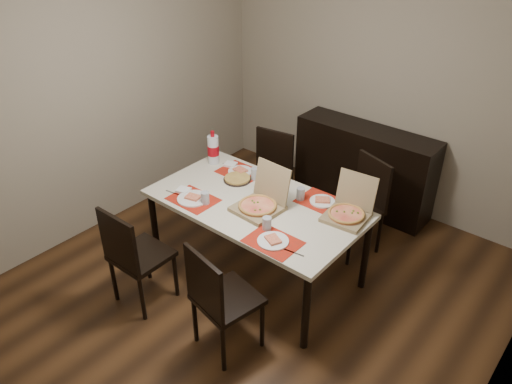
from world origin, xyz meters
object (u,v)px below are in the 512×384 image
at_px(chair_far_right, 361,201).
at_px(soda_bottle, 213,150).
at_px(pizza_box_center, 260,203).
at_px(dip_bowl, 276,192).
at_px(chair_far_left, 269,172).
at_px(dining_table, 256,209).
at_px(chair_near_right, 219,297).
at_px(sideboard, 364,168).
at_px(chair_near_left, 133,254).

xyz_separation_m(chair_far_right, soda_bottle, (-1.27, -0.64, 0.38)).
distance_m(pizza_box_center, dip_bowl, 0.29).
xyz_separation_m(chair_far_left, soda_bottle, (-0.26, -0.52, 0.38)).
xyz_separation_m(dining_table, chair_near_right, (0.36, -0.85, -0.17)).
relative_size(dining_table, dip_bowl, 17.29).
bearing_deg(pizza_box_center, dining_table, 148.50).
bearing_deg(chair_near_right, chair_far_right, 85.49).
height_order(sideboard, dining_table, sideboard).
relative_size(sideboard, pizza_box_center, 3.67).
height_order(chair_near_left, chair_far_right, same).
xyz_separation_m(chair_near_left, chair_far_right, (1.00, 1.85, 0.00)).
relative_size(chair_far_right, dip_bowl, 8.93).
bearing_deg(dining_table, sideboard, 85.05).
height_order(sideboard, chair_near_right, chair_near_right).
relative_size(chair_near_right, dip_bowl, 8.93).
bearing_deg(soda_bottle, dining_table, -20.60).
distance_m(chair_near_left, chair_far_left, 1.74).
relative_size(chair_near_left, dip_bowl, 8.93).
relative_size(sideboard, dining_table, 0.83).
xyz_separation_m(pizza_box_center, dip_bowl, (-0.06, 0.28, -0.04)).
bearing_deg(chair_far_left, chair_near_right, -62.42).
height_order(chair_near_left, soda_bottle, soda_bottle).
bearing_deg(chair_near_right, dining_table, 113.17).
bearing_deg(dip_bowl, chair_far_right, 56.23).
xyz_separation_m(chair_near_right, chair_far_left, (-0.87, 1.66, 0.00)).
bearing_deg(dip_bowl, sideboard, 85.71).
relative_size(dining_table, chair_near_right, 1.94).
height_order(chair_near_left, dip_bowl, chair_near_left).
bearing_deg(chair_near_left, chair_near_right, 5.01).
relative_size(dining_table, chair_near_left, 1.94).
height_order(chair_near_right, dip_bowl, chair_near_right).
distance_m(sideboard, soda_bottle, 1.68).
bearing_deg(sideboard, soda_bottle, -124.06).
bearing_deg(chair_near_right, sideboard, 95.12).
xyz_separation_m(chair_far_left, chair_far_right, (1.01, 0.11, 0.00)).
distance_m(chair_near_right, soda_bottle, 1.65).
bearing_deg(chair_far_right, dining_table, -118.55).
relative_size(pizza_box_center, dip_bowl, 3.92).
height_order(sideboard, chair_near_left, chair_near_left).
relative_size(dip_bowl, soda_bottle, 0.32).
xyz_separation_m(chair_near_left, chair_far_left, (-0.00, 1.74, 0.00)).
distance_m(dining_table, chair_far_right, 1.07).
bearing_deg(sideboard, chair_far_right, -62.83).
bearing_deg(chair_near_left, chair_far_right, 61.52).
bearing_deg(chair_near_left, sideboard, 75.90).
bearing_deg(dining_table, chair_far_right, 61.45).
bearing_deg(sideboard, pizza_box_center, -91.67).
bearing_deg(chair_far_right, chair_far_left, -173.50).
bearing_deg(pizza_box_center, chair_far_right, 67.26).
bearing_deg(dip_bowl, chair_near_right, -73.07).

